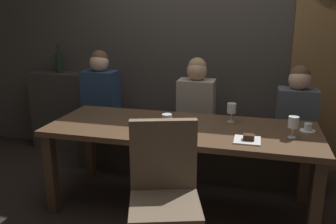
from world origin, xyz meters
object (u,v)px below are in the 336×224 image
at_px(dining_table, 181,136).
at_px(chair_near_side, 164,187).
at_px(wine_glass_center_back, 232,109).
at_px(dessert_plate, 248,139).
at_px(wine_bottle_dark_red, 59,63).
at_px(wine_glass_end_left, 293,123).
at_px(diner_redhead, 101,91).
at_px(diner_far_end, 297,107).
at_px(banquette_bench, 196,153).
at_px(espresso_cup, 308,128).
at_px(diner_bearded, 196,99).
at_px(wine_glass_end_right, 167,120).

relative_size(dining_table, chair_near_side, 2.24).
xyz_separation_m(wine_glass_center_back, dessert_plate, (0.16, -0.44, -0.10)).
relative_size(wine_bottle_dark_red, wine_glass_end_left, 1.99).
height_order(dining_table, wine_glass_center_back, wine_glass_center_back).
bearing_deg(wine_bottle_dark_red, diner_redhead, -27.83).
bearing_deg(diner_redhead, dining_table, -33.12).
bearing_deg(wine_bottle_dark_red, diner_far_end, -7.66).
relative_size(banquette_bench, diner_redhead, 3.04).
bearing_deg(espresso_cup, wine_glass_center_back, 170.61).
bearing_deg(espresso_cup, wine_bottle_dark_red, 161.36).
xyz_separation_m(dining_table, espresso_cup, (0.99, 0.13, 0.11)).
bearing_deg(chair_near_side, diner_bearded, 91.89).
bearing_deg(dessert_plate, diner_bearded, 121.21).
xyz_separation_m(banquette_bench, wine_glass_end_left, (0.86, -0.76, 0.62)).
distance_m(chair_near_side, diner_bearded, 1.42).
xyz_separation_m(banquette_bench, dessert_plate, (0.54, -0.92, 0.53)).
relative_size(dining_table, espresso_cup, 18.33).
bearing_deg(dining_table, dessert_plate, -21.71).
bearing_deg(banquette_bench, wine_bottle_dark_red, 168.77).
xyz_separation_m(diner_far_end, wine_glass_end_right, (-1.02, -0.92, 0.06)).
distance_m(wine_glass_end_left, dessert_plate, 0.37).
height_order(dining_table, chair_near_side, chair_near_side).
distance_m(diner_redhead, diner_bearded, 1.04).
distance_m(banquette_bench, diner_redhead, 1.20).
bearing_deg(diner_far_end, wine_bottle_dark_red, 172.34).
relative_size(banquette_bench, diner_bearded, 3.22).
bearing_deg(dining_table, diner_far_end, 35.64).
distance_m(espresso_cup, dessert_plate, 0.56).
relative_size(chair_near_side, espresso_cup, 8.17).
bearing_deg(diner_redhead, wine_glass_center_back, -17.57).
relative_size(banquette_bench, diner_far_end, 3.41).
bearing_deg(dining_table, banquette_bench, 90.00).
distance_m(dining_table, dessert_plate, 0.59).
bearing_deg(chair_near_side, diner_far_end, 57.27).
relative_size(diner_redhead, diner_far_end, 1.12).
distance_m(banquette_bench, wine_glass_center_back, 0.88).
bearing_deg(espresso_cup, dessert_plate, -142.69).
height_order(wine_glass_center_back, espresso_cup, wine_glass_center_back).
bearing_deg(wine_bottle_dark_red, chair_near_side, -44.78).
bearing_deg(wine_glass_end_right, diner_far_end, 42.10).
bearing_deg(wine_glass_end_right, dining_table, 75.00).
bearing_deg(espresso_cup, diner_far_end, 93.79).
relative_size(dining_table, banquette_bench, 0.88).
distance_m(chair_near_side, wine_glass_end_left, 1.09).
height_order(wine_bottle_dark_red, wine_glass_center_back, wine_bottle_dark_red).
height_order(diner_redhead, wine_glass_center_back, diner_redhead).
bearing_deg(diner_far_end, espresso_cup, -86.21).
distance_m(wine_glass_end_left, wine_glass_center_back, 0.56).
xyz_separation_m(banquette_bench, wine_glass_center_back, (0.38, -0.47, 0.63)).
bearing_deg(wine_glass_center_back, dining_table, -149.43).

